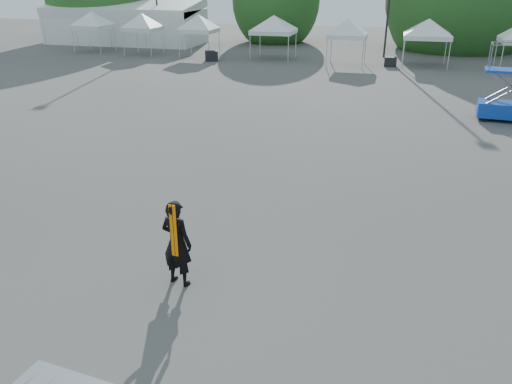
# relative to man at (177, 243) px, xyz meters

# --- Properties ---
(ground) EXTENTS (120.00, 120.00, 0.00)m
(ground) POSITION_rel_man_xyz_m (0.12, 3.04, -0.96)
(ground) COLOR #474442
(ground) RESTS_ON ground
(marquee) EXTENTS (15.00, 6.25, 4.23)m
(marquee) POSITION_rel_man_xyz_m (-21.88, 38.04, 1.01)
(marquee) COLOR white
(marquee) RESTS_ON ground
(tree_mid_w) EXTENTS (4.16, 4.16, 6.33)m
(tree_mid_w) POSITION_rel_man_xyz_m (-7.88, 43.04, 2.97)
(tree_mid_w) COLOR #382314
(tree_mid_w) RESTS_ON ground
(tent_a) EXTENTS (3.89, 3.89, 3.88)m
(tent_a) POSITION_rel_man_xyz_m (-21.68, 32.00, 2.09)
(tent_a) COLOR silver
(tent_a) RESTS_ON ground
(tent_b) EXTENTS (3.74, 3.74, 3.88)m
(tent_b) POSITION_rel_man_xyz_m (-16.58, 31.32, 2.09)
(tent_b) COLOR silver
(tent_b) RESTS_ON ground
(tent_c) EXTENTS (3.86, 3.86, 3.88)m
(tent_c) POSITION_rel_man_xyz_m (-11.54, 31.22, 2.09)
(tent_c) COLOR silver
(tent_c) RESTS_ON ground
(tent_d) EXTENTS (4.57, 4.57, 3.88)m
(tent_d) POSITION_rel_man_xyz_m (-5.45, 31.79, 2.10)
(tent_d) COLOR silver
(tent_d) RESTS_ON ground
(tent_e) EXTENTS (3.93, 3.93, 3.88)m
(tent_e) POSITION_rel_man_xyz_m (0.48, 30.10, 2.09)
(tent_e) COLOR silver
(tent_e) RESTS_ON ground
(tent_f) EXTENTS (4.63, 4.63, 3.88)m
(tent_f) POSITION_rel_man_xyz_m (6.11, 31.29, 2.10)
(tent_f) COLOR silver
(tent_f) RESTS_ON ground
(man) EXTENTS (0.78, 0.60, 1.92)m
(man) POSITION_rel_man_xyz_m (0.00, 0.00, 0.00)
(man) COLOR black
(man) RESTS_ON ground
(crate_west) EXTENTS (1.20, 1.07, 0.76)m
(crate_west) POSITION_rel_man_xyz_m (-9.88, 29.45, -0.58)
(crate_west) COLOR black
(crate_west) RESTS_ON ground
(crate_mid) EXTENTS (0.89, 0.70, 0.68)m
(crate_mid) POSITION_rel_man_xyz_m (3.72, 30.36, -0.62)
(crate_mid) COLOR black
(crate_mid) RESTS_ON ground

